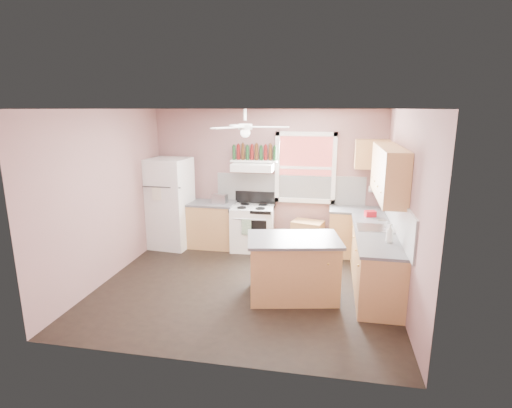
% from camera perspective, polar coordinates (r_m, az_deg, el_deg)
% --- Properties ---
extents(floor, '(4.50, 4.50, 0.00)m').
position_cam_1_polar(floor, '(6.39, -1.41, -11.55)').
color(floor, black).
rests_on(floor, ground).
extents(ceiling, '(4.50, 4.50, 0.00)m').
position_cam_1_polar(ceiling, '(5.79, -1.56, 13.43)').
color(ceiling, white).
rests_on(ceiling, ground).
extents(wall_back, '(4.50, 0.05, 2.70)m').
position_cam_1_polar(wall_back, '(7.90, 1.60, 3.61)').
color(wall_back, '#855F5C').
rests_on(wall_back, ground).
extents(wall_right, '(0.05, 4.00, 2.70)m').
position_cam_1_polar(wall_right, '(5.92, 20.60, -0.63)').
color(wall_right, '#855F5C').
rests_on(wall_right, ground).
extents(wall_left, '(0.05, 4.00, 2.70)m').
position_cam_1_polar(wall_left, '(6.79, -20.60, 1.10)').
color(wall_left, '#855F5C').
rests_on(wall_left, ground).
extents(backsplash_back, '(2.90, 0.03, 0.55)m').
position_cam_1_polar(backsplash_back, '(7.84, 4.80, 2.18)').
color(backsplash_back, white).
rests_on(backsplash_back, wall_back).
extents(backsplash_right, '(0.03, 2.60, 0.55)m').
position_cam_1_polar(backsplash_right, '(6.24, 19.66, -1.52)').
color(backsplash_right, white).
rests_on(backsplash_right, wall_right).
extents(window_view, '(1.00, 0.02, 1.20)m').
position_cam_1_polar(window_view, '(7.74, 7.08, 5.18)').
color(window_view, maroon).
rests_on(window_view, wall_back).
extents(window_frame, '(1.16, 0.07, 1.36)m').
position_cam_1_polar(window_frame, '(7.71, 7.07, 5.15)').
color(window_frame, white).
rests_on(window_frame, wall_back).
extents(refrigerator, '(0.82, 0.80, 1.77)m').
position_cam_1_polar(refrigerator, '(8.05, -12.15, 0.11)').
color(refrigerator, white).
rests_on(refrigerator, floor).
extents(base_cabinet_left, '(0.90, 0.60, 0.86)m').
position_cam_1_polar(base_cabinet_left, '(8.04, -6.30, -3.04)').
color(base_cabinet_left, '#B1814A').
rests_on(base_cabinet_left, floor).
extents(counter_left, '(0.92, 0.62, 0.04)m').
position_cam_1_polar(counter_left, '(7.92, -6.39, 0.08)').
color(counter_left, '#4E4E51').
rests_on(counter_left, base_cabinet_left).
extents(toaster, '(0.30, 0.19, 0.18)m').
position_cam_1_polar(toaster, '(7.81, -5.21, 0.74)').
color(toaster, silver).
rests_on(toaster, counter_left).
extents(stove, '(0.85, 0.70, 0.86)m').
position_cam_1_polar(stove, '(7.81, -0.49, -3.45)').
color(stove, white).
rests_on(stove, floor).
extents(range_hood, '(0.78, 0.50, 0.14)m').
position_cam_1_polar(range_hood, '(7.63, -0.42, 5.31)').
color(range_hood, white).
rests_on(range_hood, wall_back).
extents(bottle_shelf, '(0.90, 0.26, 0.03)m').
position_cam_1_polar(bottle_shelf, '(7.73, -0.25, 6.17)').
color(bottle_shelf, white).
rests_on(bottle_shelf, range_hood).
extents(cart, '(0.65, 0.52, 0.57)m').
position_cam_1_polar(cart, '(7.81, 7.35, -4.68)').
color(cart, '#B1814A').
rests_on(cart, floor).
extents(base_cabinet_corner, '(1.00, 0.60, 0.86)m').
position_cam_1_polar(base_cabinet_corner, '(7.72, 14.13, -4.06)').
color(base_cabinet_corner, '#B1814A').
rests_on(base_cabinet_corner, floor).
extents(base_cabinet_right, '(0.60, 2.20, 0.86)m').
position_cam_1_polar(base_cabinet_right, '(6.42, 16.60, -7.85)').
color(base_cabinet_right, '#B1814A').
rests_on(base_cabinet_right, floor).
extents(counter_corner, '(1.02, 0.62, 0.04)m').
position_cam_1_polar(counter_corner, '(7.60, 14.32, -0.83)').
color(counter_corner, '#4E4E51').
rests_on(counter_corner, base_cabinet_corner).
extents(counter_right, '(0.62, 2.22, 0.04)m').
position_cam_1_polar(counter_right, '(6.28, 16.78, -4.01)').
color(counter_right, '#4E4E51').
rests_on(counter_right, base_cabinet_right).
extents(sink, '(0.55, 0.45, 0.03)m').
position_cam_1_polar(sink, '(6.46, 16.62, -3.36)').
color(sink, silver).
rests_on(sink, counter_right).
extents(faucet, '(0.03, 0.03, 0.14)m').
position_cam_1_polar(faucet, '(6.46, 18.07, -2.77)').
color(faucet, silver).
rests_on(faucet, sink).
extents(upper_cabinet_right, '(0.33, 1.80, 0.76)m').
position_cam_1_polar(upper_cabinet_right, '(6.29, 18.43, 4.34)').
color(upper_cabinet_right, '#B1814A').
rests_on(upper_cabinet_right, wall_right).
extents(upper_cabinet_corner, '(0.60, 0.33, 0.52)m').
position_cam_1_polar(upper_cabinet_corner, '(7.57, 16.23, 6.85)').
color(upper_cabinet_corner, '#B1814A').
rests_on(upper_cabinet_corner, wall_back).
extents(paper_towel, '(0.26, 0.12, 0.12)m').
position_cam_1_polar(paper_towel, '(7.71, 16.78, 2.03)').
color(paper_towel, white).
rests_on(paper_towel, wall_back).
extents(island, '(1.37, 1.02, 0.86)m').
position_cam_1_polar(island, '(5.92, 5.33, -9.19)').
color(island, '#B1814A').
rests_on(island, floor).
extents(island_top, '(1.46, 1.10, 0.04)m').
position_cam_1_polar(island_top, '(5.76, 5.43, -5.05)').
color(island_top, '#4E4E51').
rests_on(island_top, island).
extents(ceiling_fan_hub, '(0.20, 0.20, 0.08)m').
position_cam_1_polar(ceiling_fan_hub, '(5.80, -1.55, 10.96)').
color(ceiling_fan_hub, white).
rests_on(ceiling_fan_hub, ceiling).
extents(soap_bottle, '(0.14, 0.14, 0.26)m').
position_cam_1_polar(soap_bottle, '(5.80, 18.58, -4.02)').
color(soap_bottle, silver).
rests_on(soap_bottle, counter_right).
extents(red_caddy, '(0.21, 0.16, 0.10)m').
position_cam_1_polar(red_caddy, '(7.10, 16.01, -1.35)').
color(red_caddy, '#A40E17').
rests_on(red_caddy, counter_right).
extents(wine_bottles, '(0.86, 0.06, 0.31)m').
position_cam_1_polar(wine_bottles, '(7.72, -0.25, 7.35)').
color(wine_bottles, '#143819').
rests_on(wine_bottles, bottle_shelf).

